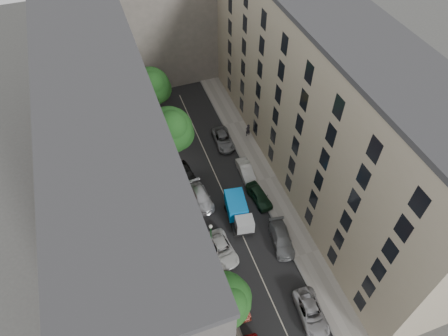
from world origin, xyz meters
name	(u,v)px	position (x,y,z in m)	size (l,w,h in m)	color
ground	(223,191)	(0.00, 0.00, 0.00)	(120.00, 120.00, 0.00)	#4C4C49
road_surface	(223,191)	(0.00, 0.00, 0.01)	(8.00, 44.00, 0.02)	black
sidewalk_left	(178,203)	(-5.50, 0.00, 0.07)	(3.00, 44.00, 0.15)	gray
sidewalk_right	(265,179)	(5.50, 0.00, 0.07)	(3.00, 44.00, 0.15)	gray
building_left	(114,156)	(-11.00, 0.00, 10.00)	(8.00, 44.00, 20.00)	#4A4745
building_right	(319,107)	(11.00, 0.00, 10.00)	(8.00, 44.00, 20.00)	tan
building_endcap	(160,14)	(0.00, 28.00, 9.00)	(18.00, 12.00, 18.00)	gray
tarp_truck	(238,211)	(0.36, -4.22, 1.31)	(2.76, 5.43, 2.39)	black
car_left_1	(236,299)	(-3.40, -13.40, 0.75)	(1.59, 4.57, 1.51)	#4A160E
car_left_2	(222,249)	(-2.80, -7.80, 0.67)	(2.24, 4.85, 1.35)	silver
car_left_3	(201,197)	(-2.86, -0.47, 0.70)	(1.97, 4.84, 1.40)	silver
car_left_4	(186,173)	(-3.45, 3.61, 0.70)	(1.65, 4.10, 1.40)	black
car_left_5	(176,133)	(-2.80, 11.00, 0.72)	(1.52, 4.35, 1.43)	black
car_right_0	(311,313)	(2.80, -17.00, 0.69)	(2.29, 4.97, 1.38)	#B0AFB4
car_right_1	(282,239)	(3.60, -8.80, 0.71)	(1.98, 4.88, 1.42)	slate
car_right_2	(259,196)	(3.60, -2.60, 0.73)	(1.73, 4.30, 1.46)	black
car_right_3	(246,171)	(3.60, 1.60, 0.69)	(1.46, 4.18, 1.38)	silver
car_right_4	(223,139)	(2.80, 7.80, 0.67)	(2.22, 4.82, 1.34)	slate
tree_near	(224,302)	(-5.20, -15.14, 5.21)	(5.21, 4.92, 7.74)	#382619
tree_mid	(171,132)	(-4.50, 4.89, 6.85)	(5.64, 5.42, 9.90)	#382619
tree_far	(151,88)	(-4.50, 15.70, 5.34)	(5.48, 5.23, 8.00)	#382619
lamp_post	(211,241)	(-4.20, -8.63, 4.32)	(0.36, 0.36, 6.82)	#195722
pedestrian	(248,130)	(6.40, 7.98, 1.11)	(0.70, 0.46, 1.91)	black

